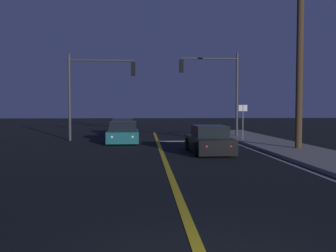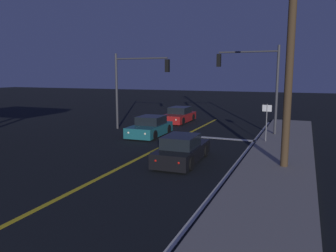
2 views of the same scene
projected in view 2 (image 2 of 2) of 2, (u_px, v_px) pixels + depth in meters
sidewalk_right at (269, 189)px, 12.15m from camera, size 3.20×38.42×0.15m
lane_line_center at (113, 171)px, 14.66m from camera, size 0.20×36.28×0.01m
lane_line_edge_right at (220, 185)px, 12.86m from camera, size 0.16×36.28×0.01m
stop_bar at (219, 138)px, 22.08m from camera, size 5.03×0.50×0.01m
car_parked_curb_black at (182, 150)px, 16.15m from camera, size 1.92×4.41×1.34m
car_lead_oncoming_red at (179, 116)px, 29.43m from camera, size 1.94×4.44×1.34m
car_side_waiting_teal at (150, 127)px, 23.03m from camera, size 2.09×4.24×1.34m
traffic_signal_near_right at (255, 76)px, 22.85m from camera, size 4.27×0.28×6.14m
traffic_signal_far_left at (135, 79)px, 24.85m from camera, size 4.46×0.28×5.76m
utility_pole_right at (291, 40)px, 14.09m from camera, size 1.61×0.34×10.99m
street_sign_corner at (267, 117)px, 20.24m from camera, size 0.56×0.09×2.43m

